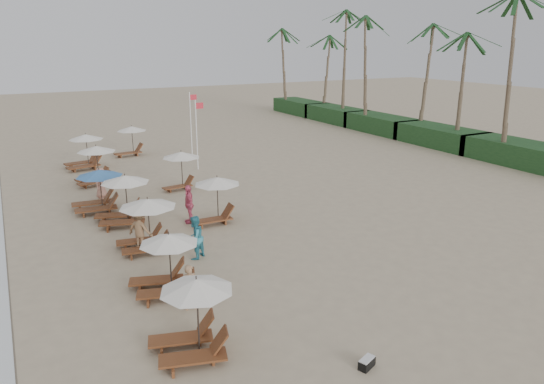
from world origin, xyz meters
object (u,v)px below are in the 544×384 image
lounger_station_3 (121,201)px  flag_pole_near (197,132)px  beachgoer_mid_b (140,229)px  duffel_bag (367,363)px  beachgoer_near (190,287)px  lounger_station_4 (96,191)px  beachgoer_mid_a (195,238)px  lounger_station_1 (164,265)px  lounger_station_6 (83,153)px  lounger_station_0 (190,319)px  lounger_station_2 (144,223)px  inland_station_1 (180,165)px  lounger_station_5 (94,165)px  beachgoer_far_a (189,204)px  beachgoer_far_b (101,183)px  inland_station_2 (130,139)px  inland_station_0 (215,196)px

lounger_station_3 → flag_pole_near: size_ratio=0.58×
beachgoer_mid_b → duffel_bag: beachgoer_mid_b is taller
beachgoer_near → duffel_bag: (3.11, -5.25, -0.63)m
beachgoer_mid_b → flag_pole_near: 14.12m
lounger_station_4 → beachgoer_mid_a: bearing=-73.6°
lounger_station_1 → lounger_station_6: size_ratio=0.89×
beachgoer_near → flag_pole_near: (6.86, 17.78, 1.85)m
lounger_station_0 → lounger_station_2: size_ratio=0.94×
lounger_station_3 → lounger_station_6: (0.14, 12.50, -0.03)m
inland_station_1 → lounger_station_1: bearing=-110.9°
duffel_bag → flag_pole_near: (3.75, 23.03, 2.47)m
lounger_station_2 → lounger_station_5: size_ratio=1.00×
lounger_station_2 → beachgoer_far_a: 3.60m
duffel_bag → flag_pole_near: flag_pole_near is taller
beachgoer_far_b → lounger_station_2: bearing=-126.2°
lounger_station_3 → duffel_bag: bearing=-77.3°
lounger_station_1 → lounger_station_3: lounger_station_3 is taller
beachgoer_mid_a → duffel_bag: beachgoer_mid_a is taller
lounger_station_2 → lounger_station_1: bearing=-95.7°
lounger_station_3 → lounger_station_1: bearing=-91.9°
lounger_station_0 → inland_station_1: bearing=72.5°
beachgoer_mid_b → lounger_station_6: bearing=-39.3°
beachgoer_near → beachgoer_far_b: beachgoer_far_b is taller
beachgoer_far_a → beachgoer_near: bearing=-9.8°
inland_station_2 → beachgoer_far_a: 16.51m
lounger_station_5 → inland_station_0: lounger_station_5 is taller
inland_station_2 → beachgoer_far_a: inland_station_2 is taller
lounger_station_1 → beachgoer_mid_b: lounger_station_1 is taller
inland_station_0 → lounger_station_2: bearing=-156.4°
lounger_station_1 → beachgoer_far_a: bearing=63.6°
lounger_station_5 → beachgoer_far_b: 3.18m
inland_station_1 → flag_pole_near: 4.97m
lounger_station_4 → beachgoer_far_b: lounger_station_4 is taller
lounger_station_3 → inland_station_2: bearing=75.3°
lounger_station_6 → flag_pole_near: flag_pole_near is taller
lounger_station_3 → inland_station_1: lounger_station_3 is taller
flag_pole_near → beachgoer_near: bearing=-111.1°
inland_station_1 → duffel_bag: (-1.13, -18.97, -1.34)m
lounger_station_4 → inland_station_1: 5.44m
lounger_station_3 → beachgoer_far_b: size_ratio=1.58×
lounger_station_5 → lounger_station_6: 4.53m
lounger_station_1 → lounger_station_5: (0.36, 15.73, 0.19)m
beachgoer_mid_a → beachgoer_far_b: 10.50m
beachgoer_mid_b → lounger_station_2: bearing=-155.1°
lounger_station_2 → beachgoer_far_b: lounger_station_2 is taller
inland_station_1 → beachgoer_far_b: 4.54m
lounger_station_5 → lounger_station_1: bearing=-91.3°
beachgoer_near → beachgoer_far_a: bearing=73.2°
beachgoer_mid_b → beachgoer_far_a: beachgoer_far_a is taller
duffel_bag → flag_pole_near: 23.47m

